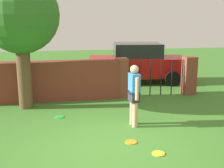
# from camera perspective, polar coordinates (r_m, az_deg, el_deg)

# --- Properties ---
(ground_plane) EXTENTS (40.00, 40.00, 0.00)m
(ground_plane) POSITION_cam_1_polar(r_m,az_deg,el_deg) (6.63, -1.07, -12.09)
(ground_plane) COLOR #3D7528
(brick_wall) EXTENTS (5.20, 0.50, 1.36)m
(brick_wall) POSITION_cam_1_polar(r_m,az_deg,el_deg) (10.22, -13.18, 0.51)
(brick_wall) COLOR brown
(brick_wall) RESTS_ON ground
(tree) EXTENTS (2.33, 2.33, 4.05)m
(tree) POSITION_cam_1_polar(r_m,az_deg,el_deg) (9.33, -17.42, 12.44)
(tree) COLOR brown
(tree) RESTS_ON ground
(person) EXTENTS (0.25, 0.54, 1.62)m
(person) POSITION_cam_1_polar(r_m,az_deg,el_deg) (7.59, 4.32, -1.70)
(person) COLOR tan
(person) RESTS_ON ground
(fence_gate) EXTENTS (3.03, 0.44, 1.40)m
(fence_gate) POSITION_cam_1_polar(r_m,az_deg,el_deg) (10.77, 8.53, 1.43)
(fence_gate) COLOR brown
(fence_gate) RESTS_ON ground
(car) EXTENTS (4.37, 2.30, 1.72)m
(car) POSITION_cam_1_polar(r_m,az_deg,el_deg) (12.87, 4.91, 4.10)
(car) COLOR #A51111
(car) RESTS_ON ground
(frisbee_yellow) EXTENTS (0.27, 0.27, 0.02)m
(frisbee_yellow) POSITION_cam_1_polar(r_m,az_deg,el_deg) (6.38, 9.01, -13.21)
(frisbee_yellow) COLOR yellow
(frisbee_yellow) RESTS_ON ground
(frisbee_orange) EXTENTS (0.27, 0.27, 0.02)m
(frisbee_orange) POSITION_cam_1_polar(r_m,az_deg,el_deg) (6.84, 3.70, -11.21)
(frisbee_orange) COLOR orange
(frisbee_orange) RESTS_ON ground
(frisbee_green) EXTENTS (0.27, 0.27, 0.02)m
(frisbee_green) POSITION_cam_1_polar(r_m,az_deg,el_deg) (8.59, -10.22, -6.32)
(frisbee_green) COLOR green
(frisbee_green) RESTS_ON ground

